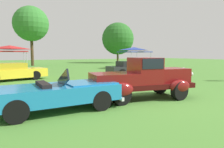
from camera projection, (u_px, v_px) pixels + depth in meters
ground_plane at (153, 100)px, 8.20m from camera, size 120.00×120.00×0.00m
feature_pickup_truck at (143, 78)px, 8.30m from camera, size 4.42×2.38×1.70m
neighbor_convertible at (60, 93)px, 6.65m from camera, size 4.18×1.78×1.40m
show_car_yellow at (12, 72)px, 14.10m from camera, size 4.69×2.66×1.22m
show_car_charcoal at (129, 68)px, 17.52m from camera, size 3.94×1.90×1.22m
canopy_tent_left_field at (10, 48)px, 20.30m from camera, size 3.12×3.12×2.71m
canopy_tent_center_field at (134, 49)px, 25.72m from camera, size 3.30×3.30×2.71m
treeline_mid_left at (31, 24)px, 30.87m from camera, size 5.32×5.32×9.12m
treeline_center at (118, 39)px, 41.59m from camera, size 6.56×6.56×8.26m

